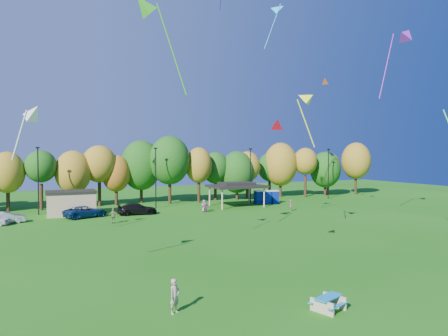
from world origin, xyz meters
name	(u,v)px	position (x,y,z in m)	size (l,w,h in m)	color
ground	(295,298)	(0.00, 0.00, 0.00)	(160.00, 160.00, 0.00)	#19600F
tree_line	(129,168)	(-1.03, 45.51, 5.91)	(93.57, 10.55, 11.15)	black
lamp_posts	(156,176)	(2.00, 40.00, 4.90)	(64.50, 0.25, 9.09)	black
utility_building	(71,203)	(-10.00, 38.00, 1.64)	(6.30, 4.30, 3.25)	tan
pavilion	(237,186)	(14.00, 37.00, 3.23)	(8.20, 6.20, 3.77)	tan
porta_potties	(267,197)	(20.07, 38.23, 1.10)	(3.75, 1.98, 2.18)	#0B2393
picnic_table	(328,302)	(0.56, -2.20, 0.43)	(2.07, 1.90, 0.73)	tan
kite_flyer	(175,296)	(-6.89, 0.66, 0.89)	(0.65, 0.42, 1.77)	tan
car_b	(6,218)	(-17.32, 34.16, 0.67)	(1.43, 4.09, 1.35)	#9C9CA1
car_c	(86,212)	(-8.44, 34.95, 0.75)	(2.48, 5.39, 1.50)	navy
car_d	(137,209)	(-1.87, 34.84, 0.76)	(2.14, 5.26, 1.53)	black
far_person_1	(204,206)	(7.36, 33.75, 0.84)	(0.82, 0.53, 1.67)	gray
far_person_2	(291,205)	(18.95, 29.31, 0.81)	(0.59, 0.39, 1.62)	#9B4961
far_person_3	(205,207)	(7.13, 32.65, 0.80)	(1.48, 0.47, 1.60)	#9B408F
far_person_4	(113,216)	(-5.84, 29.00, 0.90)	(1.05, 0.44, 1.80)	olive
kite_6	(144,6)	(-6.02, 11.07, 19.13)	(4.48, 1.83, 7.52)	green
kite_7	(406,35)	(24.13, 14.24, 21.48)	(5.03, 2.22, 8.52)	purple
kite_8	(304,99)	(9.40, 12.73, 13.35)	(2.76, 2.86, 5.49)	yellow
kite_9	(325,81)	(23.11, 27.20, 18.49)	(1.69, 1.66, 1.37)	#C04116
kite_10	(277,123)	(2.28, 5.78, 10.32)	(1.61, 1.63, 1.33)	red
kite_12	(279,10)	(15.25, 26.79, 27.09)	(3.83, 2.80, 6.64)	#28ADFF
kite_13	(33,113)	(-13.48, 7.17, 10.53)	(2.10, 1.79, 3.49)	white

